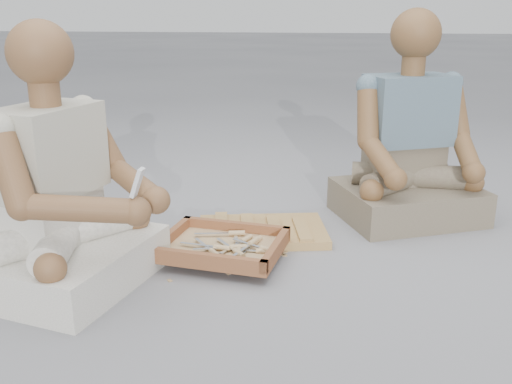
% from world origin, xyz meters
% --- Properties ---
extents(ground, '(60.00, 60.00, 0.00)m').
position_xyz_m(ground, '(0.00, 0.00, 0.00)').
color(ground, gray).
rests_on(ground, ground).
extents(carved_panel, '(0.66, 0.52, 0.04)m').
position_xyz_m(carved_panel, '(-0.10, 0.49, 0.02)').
color(carved_panel, '#AE7843').
rests_on(carved_panel, ground).
extents(tool_tray, '(0.54, 0.45, 0.06)m').
position_xyz_m(tool_tray, '(-0.22, 0.19, 0.06)').
color(tool_tray, brown).
rests_on(tool_tray, carved_panel).
extents(chisel_0, '(0.16, 0.18, 0.02)m').
position_xyz_m(chisel_0, '(-0.14, 0.12, 0.07)').
color(chisel_0, silver).
rests_on(chisel_0, tool_tray).
extents(chisel_1, '(0.22, 0.08, 0.02)m').
position_xyz_m(chisel_1, '(-0.16, 0.16, 0.07)').
color(chisel_1, silver).
rests_on(chisel_1, tool_tray).
extents(chisel_2, '(0.22, 0.04, 0.02)m').
position_xyz_m(chisel_2, '(-0.23, 0.15, 0.08)').
color(chisel_2, silver).
rests_on(chisel_2, tool_tray).
extents(chisel_3, '(0.10, 0.21, 0.02)m').
position_xyz_m(chisel_3, '(-0.14, 0.25, 0.07)').
color(chisel_3, silver).
rests_on(chisel_3, tool_tray).
extents(chisel_4, '(0.08, 0.22, 0.02)m').
position_xyz_m(chisel_4, '(-0.13, 0.14, 0.07)').
color(chisel_4, silver).
rests_on(chisel_4, tool_tray).
extents(chisel_5, '(0.22, 0.07, 0.02)m').
position_xyz_m(chisel_5, '(-0.20, 0.31, 0.08)').
color(chisel_5, silver).
rests_on(chisel_5, tool_tray).
extents(chisel_6, '(0.15, 0.18, 0.02)m').
position_xyz_m(chisel_6, '(-0.24, 0.10, 0.07)').
color(chisel_6, silver).
rests_on(chisel_6, tool_tray).
extents(chisel_7, '(0.22, 0.02, 0.02)m').
position_xyz_m(chisel_7, '(-0.05, 0.15, 0.07)').
color(chisel_7, silver).
rests_on(chisel_7, tool_tray).
extents(chisel_8, '(0.08, 0.22, 0.02)m').
position_xyz_m(chisel_8, '(-0.10, 0.21, 0.08)').
color(chisel_8, silver).
rests_on(chisel_8, tool_tray).
extents(chisel_9, '(0.20, 0.12, 0.02)m').
position_xyz_m(chisel_9, '(-0.04, 0.16, 0.08)').
color(chisel_9, silver).
rests_on(chisel_9, tool_tray).
extents(chisel_10, '(0.07, 0.22, 0.02)m').
position_xyz_m(chisel_10, '(-0.09, 0.24, 0.07)').
color(chisel_10, silver).
rests_on(chisel_10, tool_tray).
extents(wood_chip_0, '(0.02, 0.02, 0.00)m').
position_xyz_m(wood_chip_0, '(-0.56, 0.08, 0.00)').
color(wood_chip_0, tan).
rests_on(wood_chip_0, ground).
extents(wood_chip_1, '(0.02, 0.02, 0.00)m').
position_xyz_m(wood_chip_1, '(-0.10, 0.24, 0.00)').
color(wood_chip_1, tan).
rests_on(wood_chip_1, ground).
extents(wood_chip_2, '(0.02, 0.02, 0.00)m').
position_xyz_m(wood_chip_2, '(0.04, 0.28, 0.00)').
color(wood_chip_2, tan).
rests_on(wood_chip_2, ground).
extents(wood_chip_3, '(0.02, 0.02, 0.00)m').
position_xyz_m(wood_chip_3, '(-0.54, 0.30, 0.00)').
color(wood_chip_3, tan).
rests_on(wood_chip_3, ground).
extents(wood_chip_4, '(0.02, 0.02, 0.00)m').
position_xyz_m(wood_chip_4, '(0.02, 0.47, 0.00)').
color(wood_chip_4, tan).
rests_on(wood_chip_4, ground).
extents(wood_chip_5, '(0.02, 0.02, 0.00)m').
position_xyz_m(wood_chip_5, '(-0.16, 0.06, 0.00)').
color(wood_chip_5, tan).
rests_on(wood_chip_5, ground).
extents(wood_chip_6, '(0.02, 0.02, 0.00)m').
position_xyz_m(wood_chip_6, '(-0.31, 0.44, 0.00)').
color(wood_chip_6, tan).
rests_on(wood_chip_6, ground).
extents(wood_chip_7, '(0.02, 0.02, 0.00)m').
position_xyz_m(wood_chip_7, '(-0.12, 0.35, 0.00)').
color(wood_chip_7, tan).
rests_on(wood_chip_7, ground).
extents(wood_chip_8, '(0.02, 0.02, 0.00)m').
position_xyz_m(wood_chip_8, '(-0.57, 0.09, 0.00)').
color(wood_chip_8, tan).
rests_on(wood_chip_8, ground).
extents(wood_chip_9, '(0.02, 0.02, 0.00)m').
position_xyz_m(wood_chip_9, '(-0.23, 0.53, 0.00)').
color(wood_chip_9, tan).
rests_on(wood_chip_9, ground).
extents(wood_chip_10, '(0.02, 0.02, 0.00)m').
position_xyz_m(wood_chip_10, '(0.03, 0.31, 0.00)').
color(wood_chip_10, tan).
rests_on(wood_chip_10, ground).
extents(wood_chip_11, '(0.02, 0.02, 0.00)m').
position_xyz_m(wood_chip_11, '(-0.37, -0.04, 0.00)').
color(wood_chip_11, tan).
rests_on(wood_chip_11, ground).
extents(wood_chip_12, '(0.02, 0.02, 0.00)m').
position_xyz_m(wood_chip_12, '(0.01, 0.43, 0.00)').
color(wood_chip_12, tan).
rests_on(wood_chip_12, ground).
extents(wood_chip_13, '(0.02, 0.02, 0.00)m').
position_xyz_m(wood_chip_13, '(-0.35, 0.22, 0.00)').
color(wood_chip_13, tan).
rests_on(wood_chip_13, ground).
extents(wood_chip_14, '(0.02, 0.02, 0.00)m').
position_xyz_m(wood_chip_14, '(-0.30, 0.41, 0.00)').
color(wood_chip_14, tan).
rests_on(wood_chip_14, ground).
extents(wood_chip_15, '(0.02, 0.02, 0.00)m').
position_xyz_m(wood_chip_15, '(0.03, 0.29, 0.00)').
color(wood_chip_15, tan).
rests_on(wood_chip_15, ground).
extents(craftsman, '(0.71, 0.71, 0.98)m').
position_xyz_m(craftsman, '(-0.74, -0.11, 0.33)').
color(craftsman, white).
rests_on(craftsman, ground).
extents(companion, '(0.81, 0.75, 1.02)m').
position_xyz_m(companion, '(0.58, 0.88, 0.34)').
color(companion, '#706850').
rests_on(companion, ground).
extents(mobile_phone, '(0.05, 0.04, 0.10)m').
position_xyz_m(mobile_phone, '(-0.40, -0.25, 0.46)').
color(mobile_phone, silver).
rests_on(mobile_phone, craftsman).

